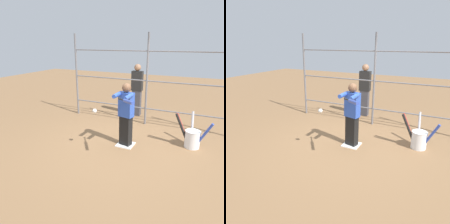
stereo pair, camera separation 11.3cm
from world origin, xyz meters
TOP-DOWN VIEW (x-y plane):
  - ground_plane at (0.00, 0.00)m, footprint 24.00×24.00m
  - home_plate at (0.00, 0.00)m, footprint 0.40×0.40m
  - fence_backstop at (0.00, -1.60)m, footprint 4.93×0.06m
  - batter at (0.00, 0.02)m, footprint 0.39×0.58m
  - baseball_bat_swinging at (-0.32, 0.77)m, footprint 0.58×0.64m
  - softball_in_flight at (0.51, 0.59)m, footprint 0.10×0.10m
  - bat_bucket at (-1.47, -0.58)m, footprint 0.87×0.63m
  - bystander_behind_fence at (0.54, -2.32)m, footprint 0.36×0.22m

SIDE VIEW (x-z plane):
  - ground_plane at x=0.00m, z-range 0.00..0.00m
  - home_plate at x=0.00m, z-range 0.00..0.02m
  - bat_bucket at x=-1.47m, z-range -0.16..0.66m
  - batter at x=0.00m, z-range 0.06..1.60m
  - bystander_behind_fence at x=0.54m, z-range 0.04..1.77m
  - softball_in_flight at x=0.51m, z-range 0.93..1.03m
  - baseball_bat_swinging at x=-0.32m, z-range 1.25..1.42m
  - fence_backstop at x=0.00m, z-range 0.00..2.68m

